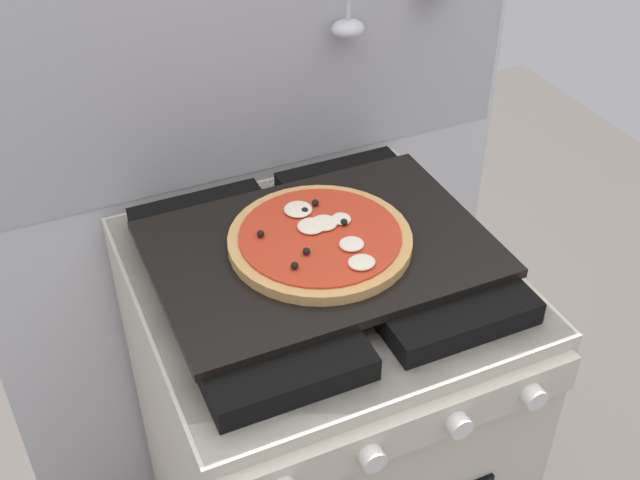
# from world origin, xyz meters

# --- Properties ---
(kitchen_backsplash) EXTENTS (1.10, 0.09, 1.55)m
(kitchen_backsplash) POSITION_xyz_m (0.00, 0.33, 0.79)
(kitchen_backsplash) COLOR silver
(kitchen_backsplash) RESTS_ON ground_plane
(stove) EXTENTS (0.60, 0.64, 0.90)m
(stove) POSITION_xyz_m (-0.00, -0.00, 0.45)
(stove) COLOR beige
(stove) RESTS_ON ground_plane
(baking_tray) EXTENTS (0.54, 0.38, 0.02)m
(baking_tray) POSITION_xyz_m (0.00, 0.00, 0.91)
(baking_tray) COLOR black
(baking_tray) RESTS_ON stove
(pizza_left) EXTENTS (0.30, 0.30, 0.03)m
(pizza_left) POSITION_xyz_m (-0.00, -0.00, 0.93)
(pizza_left) COLOR tan
(pizza_left) RESTS_ON baking_tray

